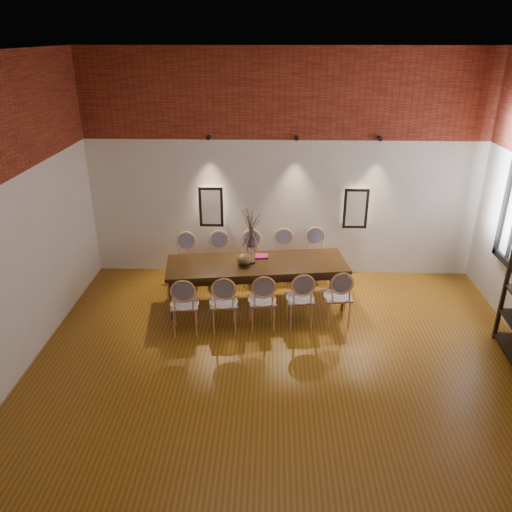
{
  "coord_description": "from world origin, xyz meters",
  "views": [
    {
      "loc": [
        -0.19,
        -5.12,
        4.18
      ],
      "look_at": [
        -0.43,
        1.85,
        1.05
      ],
      "focal_mm": 35.0,
      "sensor_mm": 36.0,
      "label": 1
    }
  ],
  "objects_px": {
    "book": "(260,256)",
    "chair_far_b": "(220,261)",
    "chair_near_b": "(224,302)",
    "chair_near_d": "(300,298)",
    "chair_near_a": "(184,304)",
    "chair_far_d": "(285,258)",
    "chair_far_a": "(187,262)",
    "dining_table": "(257,283)",
    "chair_near_c": "(262,300)",
    "bowl": "(244,260)",
    "chair_far_c": "(252,259)",
    "chair_near_e": "(337,296)",
    "chair_far_e": "(317,257)",
    "vase": "(251,255)"
  },
  "relations": [
    {
      "from": "chair_near_e",
      "to": "bowl",
      "type": "bearing_deg",
      "value": 153.12
    },
    {
      "from": "chair_near_c",
      "to": "chair_far_b",
      "type": "bearing_deg",
      "value": 111.3
    },
    {
      "from": "chair_far_a",
      "to": "chair_far_d",
      "type": "relative_size",
      "value": 1.0
    },
    {
      "from": "dining_table",
      "to": "chair_far_d",
      "type": "relative_size",
      "value": 3.11
    },
    {
      "from": "chair_near_c",
      "to": "dining_table",
      "type": "bearing_deg",
      "value": 90.0
    },
    {
      "from": "chair_near_a",
      "to": "chair_near_c",
      "type": "bearing_deg",
      "value": 0.0
    },
    {
      "from": "chair_near_d",
      "to": "book",
      "type": "bearing_deg",
      "value": 117.79
    },
    {
      "from": "chair_near_b",
      "to": "chair_near_d",
      "type": "xyz_separation_m",
      "value": [
        1.16,
        0.16,
        0.0
      ]
    },
    {
      "from": "chair_far_d",
      "to": "chair_far_e",
      "type": "height_order",
      "value": "same"
    },
    {
      "from": "dining_table",
      "to": "chair_far_e",
      "type": "distance_m",
      "value": 1.39
    },
    {
      "from": "dining_table",
      "to": "chair_near_c",
      "type": "height_order",
      "value": "chair_near_c"
    },
    {
      "from": "chair_far_c",
      "to": "chair_far_e",
      "type": "bearing_deg",
      "value": 180.0
    },
    {
      "from": "chair_near_b",
      "to": "chair_near_c",
      "type": "distance_m",
      "value": 0.58
    },
    {
      "from": "chair_near_c",
      "to": "chair_far_d",
      "type": "xyz_separation_m",
      "value": [
        0.37,
        1.57,
        0.0
      ]
    },
    {
      "from": "dining_table",
      "to": "chair_near_d",
      "type": "distance_m",
      "value": 0.96
    },
    {
      "from": "chair_far_d",
      "to": "chair_near_e",
      "type": "bearing_deg",
      "value": 111.3
    },
    {
      "from": "chair_near_d",
      "to": "vase",
      "type": "bearing_deg",
      "value": 132.19
    },
    {
      "from": "chair_near_e",
      "to": "chair_far_a",
      "type": "relative_size",
      "value": 1.0
    },
    {
      "from": "chair_near_c",
      "to": "chair_far_a",
      "type": "bearing_deg",
      "value": 127.95
    },
    {
      "from": "chair_near_a",
      "to": "book",
      "type": "xyz_separation_m",
      "value": [
        1.1,
        1.13,
        0.3
      ]
    },
    {
      "from": "chair_far_a",
      "to": "vase",
      "type": "relative_size",
      "value": 3.13
    },
    {
      "from": "chair_far_c",
      "to": "book",
      "type": "bearing_deg",
      "value": 98.13
    },
    {
      "from": "chair_far_d",
      "to": "vase",
      "type": "relative_size",
      "value": 3.13
    },
    {
      "from": "book",
      "to": "bowl",
      "type": "bearing_deg",
      "value": -129.45
    },
    {
      "from": "chair_near_c",
      "to": "chair_far_e",
      "type": "bearing_deg",
      "value": 52.05
    },
    {
      "from": "chair_near_a",
      "to": "chair_near_e",
      "type": "xyz_separation_m",
      "value": [
        2.32,
        0.32,
        0.0
      ]
    },
    {
      "from": "chair_near_d",
      "to": "chair_far_d",
      "type": "relative_size",
      "value": 1.0
    },
    {
      "from": "chair_near_d",
      "to": "chair_near_b",
      "type": "bearing_deg",
      "value": 180.0
    },
    {
      "from": "chair_near_c",
      "to": "chair_near_e",
      "type": "height_order",
      "value": "same"
    },
    {
      "from": "bowl",
      "to": "chair_far_b",
      "type": "bearing_deg",
      "value": 122.96
    },
    {
      "from": "book",
      "to": "chair_near_a",
      "type": "bearing_deg",
      "value": -134.34
    },
    {
      "from": "dining_table",
      "to": "chair_far_d",
      "type": "distance_m",
      "value": 0.96
    },
    {
      "from": "chair_far_a",
      "to": "book",
      "type": "height_order",
      "value": "chair_far_a"
    },
    {
      "from": "dining_table",
      "to": "chair_near_b",
      "type": "xyz_separation_m",
      "value": [
        -0.48,
        -0.82,
        0.09
      ]
    },
    {
      "from": "chair_near_c",
      "to": "bowl",
      "type": "height_order",
      "value": "chair_near_c"
    },
    {
      "from": "chair_far_b",
      "to": "book",
      "type": "height_order",
      "value": "chair_far_b"
    },
    {
      "from": "chair_far_b",
      "to": "bowl",
      "type": "relative_size",
      "value": 3.92
    },
    {
      "from": "chair_far_b",
      "to": "bowl",
      "type": "distance_m",
      "value": 0.96
    },
    {
      "from": "book",
      "to": "chair_far_b",
      "type": "bearing_deg",
      "value": 148.93
    },
    {
      "from": "chair_near_e",
      "to": "chair_far_c",
      "type": "bearing_deg",
      "value": 127.95
    },
    {
      "from": "chair_near_a",
      "to": "vase",
      "type": "xyz_separation_m",
      "value": [
        0.96,
        0.89,
        0.43
      ]
    },
    {
      "from": "dining_table",
      "to": "book",
      "type": "distance_m",
      "value": 0.45
    },
    {
      "from": "dining_table",
      "to": "chair_far_b",
      "type": "xyz_separation_m",
      "value": [
        -0.68,
        0.66,
        0.09
      ]
    },
    {
      "from": "chair_near_d",
      "to": "chair_far_a",
      "type": "relative_size",
      "value": 1.0
    },
    {
      "from": "chair_far_b",
      "to": "chair_near_c",
      "type": "bearing_deg",
      "value": 111.3
    },
    {
      "from": "dining_table",
      "to": "chair_near_a",
      "type": "bearing_deg",
      "value": -147.33
    },
    {
      "from": "chair_near_a",
      "to": "chair_far_d",
      "type": "relative_size",
      "value": 1.0
    },
    {
      "from": "chair_near_b",
      "to": "chair_far_c",
      "type": "relative_size",
      "value": 1.0
    },
    {
      "from": "chair_near_b",
      "to": "bowl",
      "type": "bearing_deg",
      "value": 61.9
    },
    {
      "from": "chair_near_e",
      "to": "chair_far_b",
      "type": "height_order",
      "value": "same"
    }
  ]
}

